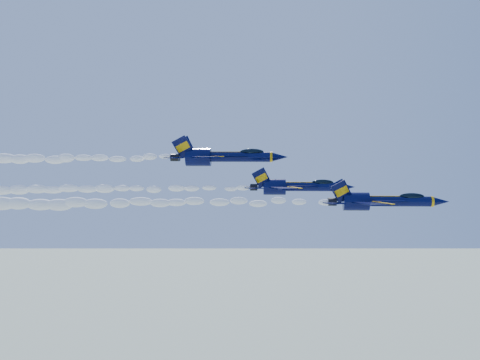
{
  "coord_description": "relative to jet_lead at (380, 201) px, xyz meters",
  "views": [
    {
      "loc": [
        6.22,
        -90.35,
        156.15
      ],
      "look_at": [
        0.82,
        -3.48,
        152.48
      ],
      "focal_mm": 45.0,
      "sensor_mm": 36.0,
      "label": 1
    }
  ],
  "objects": [
    {
      "name": "jet_third",
      "position": [
        -21.87,
        17.94,
        5.57
      ],
      "size": [
        18.55,
        15.22,
        6.89
      ],
      "color": "#060933"
    },
    {
      "name": "jet_second",
      "position": [
        -10.38,
        11.79,
        1.19
      ],
      "size": [
        15.37,
        12.61,
        5.71
      ],
      "color": "#060933"
    },
    {
      "name": "smoke_trail_jet_third",
      "position": [
        -53.79,
        17.94,
        5.12
      ],
      "size": [
        47.98,
        2.22,
        1.99
      ],
      "primitive_type": "ellipsoid",
      "color": "white"
    },
    {
      "name": "jet_lead",
      "position": [
        0.0,
        0.0,
        0.0
      ],
      "size": [
        15.23,
        12.49,
        5.66
      ],
      "color": "#060933"
    },
    {
      "name": "smoke_trail_jet_lead",
      "position": [
        -30.5,
        0.0,
        -0.42
      ],
      "size": [
        47.98,
        1.82,
        1.64
      ],
      "primitive_type": "ellipsoid",
      "color": "white"
    },
    {
      "name": "smoke_trail_jet_second",
      "position": [
        -40.94,
        11.79,
        0.77
      ],
      "size": [
        47.98,
        1.84,
        1.65
      ],
      "primitive_type": "ellipsoid",
      "color": "white"
    }
  ]
}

